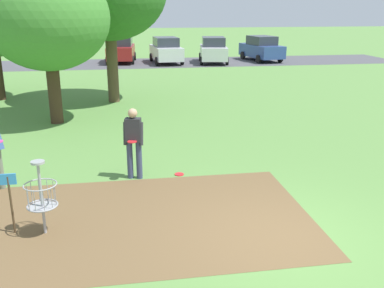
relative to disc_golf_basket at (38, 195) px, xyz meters
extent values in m
plane|color=#5B8942|center=(4.25, -0.86, -0.75)|extent=(160.00, 160.00, 0.00)
cube|color=brown|center=(1.85, 0.25, -0.75)|extent=(6.50, 4.08, 0.01)
cylinder|color=#9E9EA3|center=(0.06, -0.01, -0.08)|extent=(0.05, 0.05, 1.35)
cylinder|color=#9E9EA3|center=(0.06, -0.01, 0.62)|extent=(0.24, 0.24, 0.04)
torus|color=#9E9EA3|center=(0.06, -0.01, 0.20)|extent=(0.58, 0.58, 0.02)
torus|color=#9E9EA3|center=(0.06, -0.01, -0.20)|extent=(0.55, 0.55, 0.03)
cylinder|color=#9E9EA3|center=(0.06, -0.01, -0.22)|extent=(0.48, 0.48, 0.02)
cylinder|color=gray|center=(0.30, -0.01, 0.00)|extent=(0.01, 0.01, 0.40)
cylinder|color=gray|center=(0.25, 0.13, 0.00)|extent=(0.01, 0.01, 0.40)
cylinder|color=gray|center=(0.13, 0.22, 0.00)|extent=(0.01, 0.01, 0.40)
cylinder|color=gray|center=(-0.01, 0.22, 0.00)|extent=(0.01, 0.01, 0.40)
cylinder|color=gray|center=(-0.13, 0.13, 0.00)|extent=(0.01, 0.01, 0.40)
cylinder|color=gray|center=(-0.18, -0.01, 0.00)|extent=(0.01, 0.01, 0.40)
cylinder|color=gray|center=(-0.13, -0.15, 0.00)|extent=(0.01, 0.01, 0.40)
cylinder|color=gray|center=(-0.01, -0.24, 0.00)|extent=(0.01, 0.01, 0.40)
cylinder|color=gray|center=(0.13, -0.24, 0.00)|extent=(0.01, 0.01, 0.40)
cylinder|color=gray|center=(0.25, -0.15, 0.00)|extent=(0.01, 0.01, 0.40)
cylinder|color=#4C3823|center=(-0.49, 0.09, -0.20)|extent=(0.04, 0.04, 1.10)
cube|color=#3384C6|center=(-0.49, 0.09, 0.30)|extent=(0.28, 0.03, 0.20)
cylinder|color=slate|center=(-1.22, 2.26, -0.29)|extent=(0.14, 0.14, 0.92)
cylinder|color=#384260|center=(1.88, 2.39, -0.29)|extent=(0.14, 0.14, 0.92)
cylinder|color=#384260|center=(1.66, 2.44, -0.29)|extent=(0.14, 0.14, 0.92)
cube|color=#2D2D33|center=(1.77, 2.41, 0.45)|extent=(0.40, 0.30, 0.56)
sphere|color=tan|center=(1.77, 2.41, 0.85)|extent=(0.22, 0.22, 0.22)
cylinder|color=#2D2D33|center=(1.95, 2.35, 0.36)|extent=(0.13, 0.18, 0.55)
cylinder|color=#2D2D33|center=(1.58, 2.44, 0.36)|extent=(0.13, 0.18, 0.55)
cylinder|color=red|center=(1.73, 2.24, 0.22)|extent=(0.22, 0.22, 0.02)
cylinder|color=red|center=(2.84, 2.45, -0.74)|extent=(0.23, 0.23, 0.02)
cylinder|color=#422D1E|center=(-0.77, 8.11, 0.27)|extent=(0.44, 0.44, 2.04)
ellipsoid|color=#428433|center=(-0.77, 8.11, 2.83)|extent=(4.11, 4.11, 3.50)
cylinder|color=brown|center=(1.19, 11.44, 0.65)|extent=(0.47, 0.47, 2.80)
cube|color=#4C4C51|center=(4.25, 24.71, -0.75)|extent=(36.00, 6.00, 0.01)
cube|color=maroon|center=(1.61, 25.46, 0.00)|extent=(2.15, 4.34, 0.90)
cube|color=#2D333D|center=(1.61, 25.46, 0.77)|extent=(1.76, 2.31, 0.64)
cylinder|color=black|center=(0.82, 26.84, -0.45)|extent=(0.23, 0.61, 0.60)
cylinder|color=black|center=(2.61, 26.69, -0.45)|extent=(0.23, 0.61, 0.60)
cylinder|color=black|center=(0.60, 24.24, -0.45)|extent=(0.23, 0.61, 0.60)
cylinder|color=black|center=(2.39, 24.09, -0.45)|extent=(0.23, 0.61, 0.60)
cube|color=silver|center=(4.81, 24.47, 0.00)|extent=(2.13, 4.33, 0.90)
cube|color=#2D333D|center=(4.81, 24.47, 0.77)|extent=(1.75, 2.30, 0.64)
cylinder|color=black|center=(3.81, 25.70, -0.45)|extent=(0.23, 0.61, 0.60)
cylinder|color=black|center=(5.61, 25.84, -0.45)|extent=(0.23, 0.61, 0.60)
cylinder|color=black|center=(4.02, 23.10, -0.45)|extent=(0.23, 0.61, 0.60)
cylinder|color=black|center=(5.81, 23.24, -0.45)|extent=(0.23, 0.61, 0.60)
cube|color=silver|center=(8.23, 24.10, 0.00)|extent=(2.39, 4.42, 0.90)
cube|color=#2D333D|center=(8.23, 24.10, 0.77)|extent=(1.88, 2.39, 0.64)
cylinder|color=black|center=(7.53, 25.52, -0.45)|extent=(0.26, 0.62, 0.60)
cylinder|color=black|center=(9.31, 25.26, -0.45)|extent=(0.26, 0.62, 0.60)
cylinder|color=black|center=(7.15, 22.94, -0.45)|extent=(0.26, 0.62, 0.60)
cylinder|color=black|center=(8.93, 22.69, -0.45)|extent=(0.26, 0.62, 0.60)
cube|color=#2D4784|center=(12.07, 24.73, 0.00)|extent=(2.50, 4.45, 0.90)
cube|color=#2D333D|center=(12.07, 24.73, 0.77)|extent=(1.94, 2.43, 0.64)
cylinder|color=black|center=(10.96, 25.85, -0.45)|extent=(0.28, 0.62, 0.60)
cylinder|color=black|center=(12.73, 26.17, -0.45)|extent=(0.28, 0.62, 0.60)
cylinder|color=black|center=(11.42, 23.29, -0.45)|extent=(0.28, 0.62, 0.60)
cylinder|color=black|center=(13.19, 23.60, -0.45)|extent=(0.28, 0.62, 0.60)
camera|label=1|loc=(1.57, -7.39, 3.18)|focal=40.64mm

